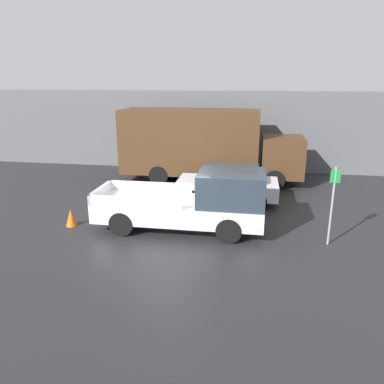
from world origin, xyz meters
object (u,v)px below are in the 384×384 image
Objects in this scene: traffic_cone at (71,218)px; delivery_truck at (203,144)px; parking_sign at (332,202)px; newspaper_box at (135,159)px; car at (228,184)px; pickup_truck at (196,203)px.

delivery_truck is at bearing 61.10° from traffic_cone.
parking_sign is 8.86m from traffic_cone.
newspaper_box is (-9.33, 9.26, -0.92)m from parking_sign.
car is at bearing 131.88° from parking_sign.
parking_sign is (4.35, -0.50, 0.43)m from pickup_truck.
car is 7.97m from newspaper_box.
pickup_truck reaches higher than car.
car is 3.69m from delivery_truck.
delivery_truck is at bearing 125.29° from parking_sign.
pickup_truck reaches higher than traffic_cone.
car is at bearing 35.00° from traffic_cone.
parking_sign is 2.51× the size of newspaper_box.
delivery_truck is 3.53× the size of parking_sign.
parking_sign is at bearing -0.90° from traffic_cone.
delivery_truck is 14.66× the size of traffic_cone.
car is 6.52m from traffic_cone.
pickup_truck is 0.64× the size of delivery_truck.
pickup_truck reaches higher than newspaper_box.
parking_sign is 13.18m from newspaper_box.
parking_sign reaches higher than car.
delivery_truck reaches higher than traffic_cone.
parking_sign is at bearing -48.12° from car.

